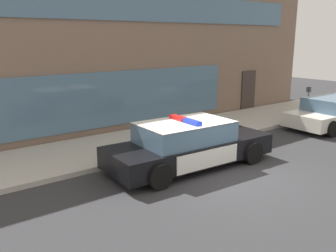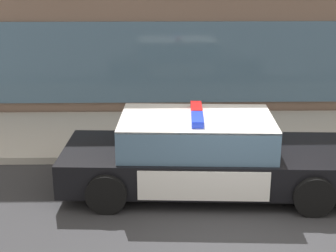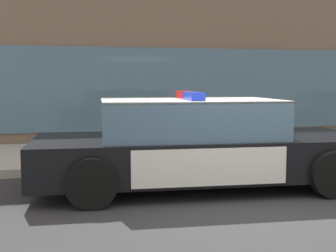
{
  "view_description": "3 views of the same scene",
  "coord_description": "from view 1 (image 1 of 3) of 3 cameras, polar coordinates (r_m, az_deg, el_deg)",
  "views": [
    {
      "loc": [
        -7.2,
        -6.53,
        3.74
      ],
      "look_at": [
        -0.41,
        2.33,
        1.01
      ],
      "focal_mm": 38.71,
      "sensor_mm": 36.0,
      "label": 1
    },
    {
      "loc": [
        -1.31,
        -7.14,
        4.0
      ],
      "look_at": [
        -1.12,
        2.05,
        0.94
      ],
      "focal_mm": 53.98,
      "sensor_mm": 36.0,
      "label": 2
    },
    {
      "loc": [
        -2.35,
        -5.2,
        1.66
      ],
      "look_at": [
        -0.69,
        2.52,
        0.83
      ],
      "focal_mm": 46.26,
      "sensor_mm": 36.0,
      "label": 3
    }
  ],
  "objects": [
    {
      "name": "ground",
      "position": [
        10.41,
        9.71,
        -7.51
      ],
      "size": [
        48.0,
        48.0,
        0.0
      ],
      "primitive_type": "plane",
      "color": "#303033"
    },
    {
      "name": "sidewalk",
      "position": [
        13.32,
        -3.15,
        -2.25
      ],
      "size": [
        48.0,
        3.23,
        0.15
      ],
      "primitive_type": "cube",
      "color": "#B2ADA3",
      "rests_on": "ground"
    },
    {
      "name": "storefront_building",
      "position": [
        20.19,
        -11.66,
        12.52
      ],
      "size": [
        19.03,
        11.84,
        6.81
      ],
      "color": "#7A6051",
      "rests_on": "ground"
    },
    {
      "name": "police_cruiser",
      "position": [
        10.69,
        3.25,
        -2.9
      ],
      "size": [
        5.2,
        2.27,
        1.49
      ],
      "rotation": [
        0.0,
        0.0,
        -0.05
      ],
      "color": "black",
      "rests_on": "ground"
    },
    {
      "name": "fire_hydrant",
      "position": [
        12.08,
        -3.15,
        -1.82
      ],
      "size": [
        0.34,
        0.39,
        0.73
      ],
      "color": "silver",
      "rests_on": "sidewalk"
    },
    {
      "name": "car_down_street",
      "position": [
        16.93,
        24.46,
        1.93
      ],
      "size": [
        4.54,
        2.2,
        1.29
      ],
      "rotation": [
        0.0,
        0.0,
        -0.05
      ],
      "color": "silver",
      "rests_on": "ground"
    },
    {
      "name": "parking_meter",
      "position": [
        18.4,
        21.21,
        4.5
      ],
      "size": [
        0.12,
        0.18,
        1.34
      ],
      "color": "slate",
      "rests_on": "sidewalk"
    }
  ]
}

